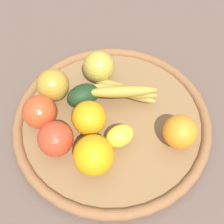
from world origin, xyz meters
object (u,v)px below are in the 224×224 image
object	(u,v)px
orange_2	(89,118)
lemon_0	(120,136)
orange_1	(94,155)
apple_1	(53,85)
orange_0	(180,132)
avocado	(83,96)
apple_0	(56,139)
apple_2	(99,66)
apple_3	(40,112)
banana_bunch	(123,91)

from	to	relation	value
orange_2	lemon_0	world-z (taller)	orange_2
orange_1	apple_1	xyz separation A→B (m)	(-0.19, 0.08, -0.00)
orange_0	lemon_0	size ratio (longest dim) A/B	1.19
apple_1	orange_0	bearing A→B (deg)	14.04
avocado	apple_0	size ratio (longest dim) A/B	1.04
orange_1	lemon_0	world-z (taller)	orange_1
apple_2	apple_3	xyz separation A→B (m)	(-0.02, -0.18, -0.00)
avocado	orange_2	world-z (taller)	orange_2
lemon_0	avocado	bearing A→B (deg)	166.69
apple_2	lemon_0	distance (m)	0.19
banana_bunch	avocado	size ratio (longest dim) A/B	2.15
banana_bunch	avocado	distance (m)	0.09
avocado	apple_1	size ratio (longest dim) A/B	1.02
orange_0	lemon_0	distance (m)	0.13
orange_0	apple_0	world-z (taller)	apple_0
apple_2	orange_1	bearing A→B (deg)	-53.00
apple_0	orange_2	xyz separation A→B (m)	(0.02, 0.08, 0.00)
apple_2	apple_3	world-z (taller)	apple_2
orange_1	banana_bunch	world-z (taller)	orange_1
orange_0	apple_3	xyz separation A→B (m)	(-0.27, -0.15, 0.00)
avocado	apple_0	world-z (taller)	apple_0
apple_2	orange_1	size ratio (longest dim) A/B	0.93
orange_1	apple_1	distance (m)	0.21
orange_1	avocado	world-z (taller)	orange_1
banana_bunch	apple_3	distance (m)	0.19
apple_2	lemon_0	world-z (taller)	apple_2
orange_0	orange_1	world-z (taller)	orange_1
apple_3	apple_1	world-z (taller)	apple_1
orange_0	apple_3	bearing A→B (deg)	-151.29
banana_bunch	avocado	world-z (taller)	same
avocado	apple_1	distance (m)	0.07
banana_bunch	apple_1	bearing A→B (deg)	-144.97
orange_0	avocado	xyz separation A→B (m)	(-0.23, -0.05, -0.01)
orange_0	apple_2	xyz separation A→B (m)	(-0.25, 0.04, 0.00)
banana_bunch	lemon_0	distance (m)	0.12
apple_2	banana_bunch	world-z (taller)	apple_2
apple_2	banana_bunch	xyz separation A→B (m)	(0.08, -0.02, -0.01)
apple_3	apple_1	bearing A→B (deg)	112.56
apple_3	orange_0	bearing A→B (deg)	28.71
apple_1	lemon_0	distance (m)	0.20
apple_0	avocado	bearing A→B (deg)	105.71
avocado	apple_3	bearing A→B (deg)	-111.72
orange_0	lemon_0	xyz separation A→B (m)	(-0.10, -0.08, -0.01)
apple_2	avocado	size ratio (longest dim) A/B	1.00
orange_2	lemon_0	xyz separation A→B (m)	(0.07, 0.01, -0.01)
banana_bunch	apple_0	size ratio (longest dim) A/B	2.23
apple_2	avocado	world-z (taller)	apple_2
apple_2	apple_0	size ratio (longest dim) A/B	1.03
apple_1	orange_2	bearing A→B (deg)	-8.00
apple_2	orange_0	bearing A→B (deg)	-8.18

